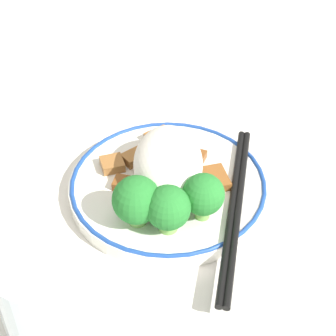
{
  "coord_description": "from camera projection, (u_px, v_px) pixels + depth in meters",
  "views": [
    {
      "loc": [
        -0.45,
        -0.0,
        0.43
      ],
      "look_at": [
        0.0,
        0.0,
        0.04
      ],
      "focal_mm": 60.0,
      "sensor_mm": 36.0,
      "label": 1
    }
  ],
  "objects": [
    {
      "name": "meat_mid_left",
      "position": [
        127.0,
        184.0,
        0.6
      ],
      "size": [
        0.02,
        0.03,
        0.01
      ],
      "color": "brown",
      "rests_on": "plate"
    },
    {
      "name": "meat_near_back",
      "position": [
        162.0,
        139.0,
        0.65
      ],
      "size": [
        0.04,
        0.04,
        0.01
      ],
      "color": "#995B28",
      "rests_on": "plate"
    },
    {
      "name": "broccoli_back_center",
      "position": [
        171.0,
        208.0,
        0.54
      ],
      "size": [
        0.04,
        0.04,
        0.05
      ],
      "color": "#7FB756",
      "rests_on": "plate"
    },
    {
      "name": "chopsticks",
      "position": [
        235.0,
        207.0,
        0.57
      ],
      "size": [
        0.25,
        0.06,
        0.01
      ],
      "color": "black",
      "rests_on": "plate"
    },
    {
      "name": "drinking_glass",
      "position": [
        45.0,
        299.0,
        0.46
      ],
      "size": [
        0.07,
        0.07,
        0.09
      ],
      "color": "silver",
      "rests_on": "ground_plane"
    },
    {
      "name": "broccoli_back_left",
      "position": [
        137.0,
        200.0,
        0.54
      ],
      "size": [
        0.05,
        0.05,
        0.05
      ],
      "color": "#7FB756",
      "rests_on": "plate"
    },
    {
      "name": "meat_near_front",
      "position": [
        214.0,
        177.0,
        0.6
      ],
      "size": [
        0.04,
        0.04,
        0.01
      ],
      "color": "brown",
      "rests_on": "plate"
    },
    {
      "name": "broccoli_back_right",
      "position": [
        203.0,
        195.0,
        0.55
      ],
      "size": [
        0.04,
        0.04,
        0.05
      ],
      "color": "#7FB756",
      "rests_on": "plate"
    },
    {
      "name": "plate",
      "position": [
        168.0,
        186.0,
        0.61
      ],
      "size": [
        0.21,
        0.21,
        0.02
      ],
      "color": "white",
      "rests_on": "ground_plane"
    },
    {
      "name": "meat_on_rice_edge",
      "position": [
        139.0,
        155.0,
        0.63
      ],
      "size": [
        0.04,
        0.04,
        0.01
      ],
      "color": "#9E6633",
      "rests_on": "plate"
    },
    {
      "name": "meat_near_left",
      "position": [
        192.0,
        155.0,
        0.63
      ],
      "size": [
        0.03,
        0.04,
        0.01
      ],
      "color": "brown",
      "rests_on": "plate"
    },
    {
      "name": "meat_near_right",
      "position": [
        112.0,
        164.0,
        0.62
      ],
      "size": [
        0.03,
        0.03,
        0.01
      ],
      "color": "#9E6633",
      "rests_on": "plate"
    },
    {
      "name": "rice_mound",
      "position": [
        167.0,
        161.0,
        0.59
      ],
      "size": [
        0.11,
        0.07,
        0.05
      ],
      "color": "white",
      "rests_on": "plate"
    },
    {
      "name": "ground_plane",
      "position": [
        168.0,
        192.0,
        0.62
      ],
      "size": [
        3.0,
        3.0,
        0.0
      ],
      "primitive_type": "plane",
      "color": "silver"
    }
  ]
}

